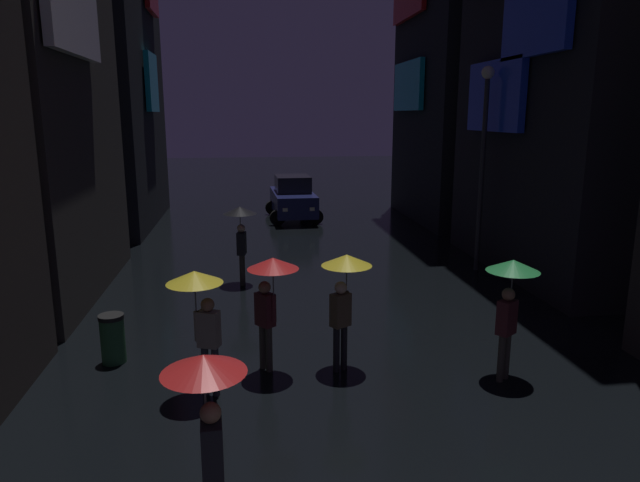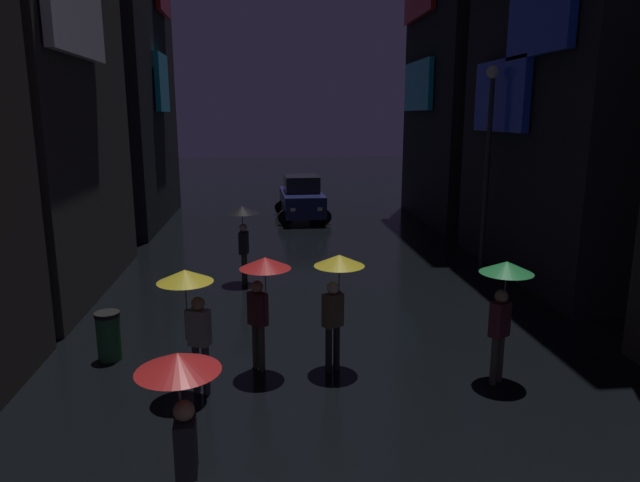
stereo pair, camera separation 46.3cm
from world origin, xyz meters
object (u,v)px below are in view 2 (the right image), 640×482
pedestrian_foreground_left_black (243,223)px  pedestrian_foreground_right_red (263,282)px  pedestrian_midstreet_left_green (504,288)px  pedestrian_midstreet_centre_yellow (337,280)px  streetlamp_right_far (488,147)px  pedestrian_far_right_yellow (190,297)px  trash_bin (109,336)px  pedestrian_near_crossing_red (181,395)px  car_distant (302,198)px

pedestrian_foreground_left_black → pedestrian_foreground_right_red: bearing=-84.6°
pedestrian_foreground_left_black → pedestrian_midstreet_left_green: 7.85m
pedestrian_midstreet_centre_yellow → streetlamp_right_far: 8.19m
pedestrian_midstreet_left_green → streetlamp_right_far: bearing=71.1°
pedestrian_midstreet_left_green → pedestrian_foreground_left_black: bearing=125.6°
pedestrian_midstreet_centre_yellow → pedestrian_midstreet_left_green: same height
pedestrian_foreground_left_black → pedestrian_far_right_yellow: same height
pedestrian_midstreet_left_green → trash_bin: size_ratio=2.28×
streetlamp_right_far → pedestrian_midstreet_centre_yellow: bearing=-129.7°
pedestrian_near_crossing_red → trash_bin: pedestrian_near_crossing_red is taller
pedestrian_far_right_yellow → pedestrian_foreground_right_red: bearing=32.1°
pedestrian_midstreet_centre_yellow → pedestrian_foreground_right_red: bearing=178.6°
car_distant → pedestrian_midstreet_centre_yellow: bearing=-91.5°
pedestrian_far_right_yellow → trash_bin: pedestrian_far_right_yellow is taller
pedestrian_foreground_right_red → trash_bin: (-2.90, 0.78, -1.20)m
pedestrian_near_crossing_red → pedestrian_midstreet_left_green: size_ratio=1.00×
pedestrian_midstreet_left_green → streetlamp_right_far: streetlamp_right_far is taller
pedestrian_midstreet_centre_yellow → pedestrian_foreground_right_red: size_ratio=1.00×
pedestrian_midstreet_centre_yellow → pedestrian_foreground_left_black: (-1.83, 5.64, 0.00)m
pedestrian_midstreet_centre_yellow → pedestrian_far_right_yellow: 2.57m
pedestrian_foreground_right_red → pedestrian_far_right_yellow: bearing=-147.9°
pedestrian_foreground_right_red → pedestrian_midstreet_centre_yellow: bearing=-1.4°
pedestrian_midstreet_centre_yellow → trash_bin: 4.46m
pedestrian_midstreet_left_green → pedestrian_foreground_right_red: bearing=169.1°
pedestrian_far_right_yellow → pedestrian_foreground_right_red: same height
trash_bin → pedestrian_midstreet_left_green: bearing=-12.6°
car_distant → trash_bin: bearing=-107.8°
pedestrian_foreground_left_black → pedestrian_far_right_yellow: (-0.64, -6.34, 0.00)m
pedestrian_far_right_yellow → pedestrian_midstreet_centre_yellow: bearing=15.8°
pedestrian_foreground_right_red → car_distant: bearing=83.6°
pedestrian_near_crossing_red → pedestrian_midstreet_left_green: bearing=33.8°
pedestrian_foreground_left_black → trash_bin: 5.51m
pedestrian_midstreet_centre_yellow → pedestrian_far_right_yellow: bearing=-164.2°
pedestrian_midstreet_centre_yellow → streetlamp_right_far: bearing=50.3°
pedestrian_foreground_left_black → pedestrian_midstreet_centre_yellow: bearing=-72.0°
streetlamp_right_far → pedestrian_far_right_yellow: bearing=-138.0°
pedestrian_near_crossing_red → trash_bin: (-2.05, 4.84, -1.20)m
pedestrian_midstreet_centre_yellow → pedestrian_far_right_yellow: same height
pedestrian_foreground_right_red → streetlamp_right_far: bearing=43.6°
pedestrian_foreground_right_red → pedestrian_midstreet_left_green: bearing=-10.9°
trash_bin → pedestrian_midstreet_centre_yellow: bearing=-11.0°
pedestrian_midstreet_left_green → trash_bin: bearing=167.4°
pedestrian_foreground_left_black → car_distant: size_ratio=0.51×
pedestrian_foreground_left_black → car_distant: (2.24, 9.59, -0.74)m
streetlamp_right_far → trash_bin: 11.16m
pedestrian_near_crossing_red → pedestrian_foreground_right_red: size_ratio=1.00×
pedestrian_near_crossing_red → streetlamp_right_far: bearing=54.4°
pedestrian_midstreet_left_green → pedestrian_far_right_yellow: bearing=179.5°
pedestrian_far_right_yellow → pedestrian_near_crossing_red: (0.31, -3.33, 0.00)m
pedestrian_far_right_yellow → pedestrian_near_crossing_red: bearing=-84.7°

